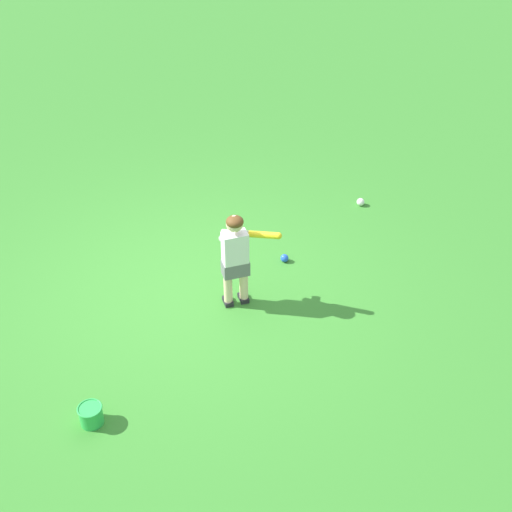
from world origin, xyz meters
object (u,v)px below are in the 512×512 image
Objects in this scene: play_ball_midfield at (285,258)px; toy_bucket at (91,415)px; play_ball_by_bucket at (361,202)px; child_batter at (236,252)px.

play_ball_midfield is 2.90m from toy_bucket.
play_ball_midfield is 0.93× the size of play_ball_by_bucket.
play_ball_by_bucket is (-0.23, 2.47, -0.60)m from child_batter.
child_batter reaches higher than toy_bucket.
toy_bucket is at bearing -82.79° from play_ball_midfield.
child_batter reaches higher than play_ball_by_bucket.
child_batter is at bearing 96.86° from toy_bucket.
play_ball_midfield is 1.59m from play_ball_by_bucket.
toy_bucket reaches higher than play_ball_midfield.
play_ball_midfield is (-0.12, 0.88, -0.60)m from child_batter.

